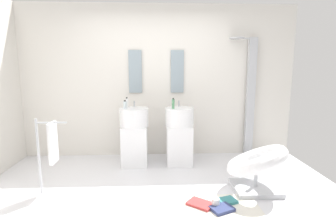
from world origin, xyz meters
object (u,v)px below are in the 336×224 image
lounge_chair (256,164)px  magazine_teal (227,201)px  shower_column (250,95)px  towel_rack (51,144)px  soap_bottle_green (173,104)px  pedestal_sink_left (134,135)px  soap_bottle_white (127,103)px  soap_bottle_clear (125,105)px  coffee_mug (216,203)px  magazine_red (200,204)px  pedestal_sink_right (179,135)px  magazine_navy (222,209)px

lounge_chair → magazine_teal: size_ratio=5.41×
shower_column → towel_rack: shower_column is taller
towel_rack → soap_bottle_green: bearing=29.4°
shower_column → pedestal_sink_left: bearing=-167.9°
lounge_chair → towel_rack: 2.56m
soap_bottle_white → soap_bottle_clear: soap_bottle_white is taller
coffee_mug → towel_rack: bearing=167.0°
lounge_chair → magazine_red: (-0.76, -0.35, -0.33)m
pedestal_sink_left → lounge_chair: (1.60, -1.00, -0.13)m
pedestal_sink_left → lounge_chair: bearing=-31.9°
magazine_teal → soap_bottle_white: (-1.27, 1.35, 0.97)m
coffee_mug → soap_bottle_clear: size_ratio=0.72×
soap_bottle_clear → pedestal_sink_right: bearing=2.7°
soap_bottle_clear → coffee_mug: bearing=-50.1°
magazine_navy → coffee_mug: (-0.05, 0.08, 0.03)m
pedestal_sink_left → pedestal_sink_right: size_ratio=1.00×
coffee_mug → magazine_teal: bearing=31.6°
pedestal_sink_left → magazine_navy: size_ratio=4.29×
pedestal_sink_left → pedestal_sink_right: bearing=0.0°
magazine_teal → soap_bottle_clear: soap_bottle_clear is taller
pedestal_sink_right → soap_bottle_white: 0.98m
shower_column → towel_rack: size_ratio=2.16×
magazine_teal → magazine_red: magazine_teal is taller
soap_bottle_green → magazine_navy: bearing=-72.4°
pedestal_sink_left → soap_bottle_white: bearing=153.5°
pedestal_sink_right → soap_bottle_green: (-0.11, -0.07, 0.51)m
pedestal_sink_right → shower_column: shower_column is taller
lounge_chair → soap_bottle_clear: 2.08m
shower_column → magazine_teal: 2.18m
magazine_navy → soap_bottle_white: size_ratio=1.41×
coffee_mug → soap_bottle_white: bearing=127.5°
pedestal_sink_left → coffee_mug: pedestal_sink_left is taller
pedestal_sink_left → magazine_teal: size_ratio=5.09×
pedestal_sink_left → soap_bottle_green: size_ratio=6.13×
magazine_teal → coffee_mug: coffee_mug is taller
towel_rack → magazine_teal: bearing=-9.4°
pedestal_sink_left → soap_bottle_green: bearing=-6.5°
pedestal_sink_left → magazine_navy: (1.06, -1.47, -0.45)m
coffee_mug → soap_bottle_white: soap_bottle_white is taller
towel_rack → coffee_mug: (1.94, -0.45, -0.57)m
pedestal_sink_right → pedestal_sink_left: bearing=180.0°
pedestal_sink_right → shower_column: bearing=18.6°
shower_column → magazine_navy: bearing=-116.1°
magazine_red → soap_bottle_clear: bearing=164.8°
magazine_red → coffee_mug: size_ratio=2.91×
magazine_red → magazine_teal: bearing=47.0°
magazine_red → soap_bottle_white: soap_bottle_white is taller
pedestal_sink_left → soap_bottle_white: 0.53m
pedestal_sink_right → soap_bottle_clear: 0.98m
pedestal_sink_right → shower_column: size_ratio=0.50×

